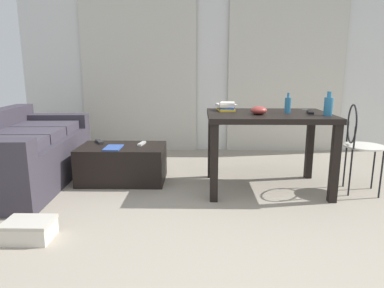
{
  "coord_description": "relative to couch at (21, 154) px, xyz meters",
  "views": [
    {
      "loc": [
        -0.19,
        -1.76,
        1.18
      ],
      "look_at": [
        -0.26,
        1.71,
        0.42
      ],
      "focal_mm": 32.47,
      "sensor_mm": 36.0,
      "label": 1
    }
  ],
  "objects": [
    {
      "name": "bowl",
      "position": [
        2.39,
        -0.21,
        0.48
      ],
      "size": [
        0.15,
        0.15,
        0.08
      ],
      "primitive_type": "ellipsoid",
      "color": "#9E3833",
      "rests_on": "craft_table"
    },
    {
      "name": "curtains",
      "position": [
        2.02,
        1.55,
        0.87
      ],
      "size": [
        3.68,
        0.03,
        2.37
      ],
      "color": "beige",
      "rests_on": "ground"
    },
    {
      "name": "wall_back",
      "position": [
        2.02,
        1.63,
        1.01
      ],
      "size": [
        5.39,
        0.1,
        2.64
      ],
      "primitive_type": "cube",
      "color": "silver",
      "rests_on": "ground"
    },
    {
      "name": "scissors",
      "position": [
        2.94,
        0.12,
        0.45
      ],
      "size": [
        0.07,
        0.1,
        0.0
      ],
      "color": "#9EA0A5",
      "rests_on": "craft_table"
    },
    {
      "name": "bottle_far",
      "position": [
        2.68,
        -0.09,
        0.52
      ],
      "size": [
        0.06,
        0.06,
        0.19
      ],
      "color": "teal",
      "rests_on": "craft_table"
    },
    {
      "name": "tv_remote_primary",
      "position": [
        1.23,
        0.17,
        0.08
      ],
      "size": [
        0.07,
        0.18,
        0.02
      ],
      "primitive_type": "cube",
      "rotation": [
        0.0,
        0.0,
        -0.17
      ],
      "color": "#B7B7B2",
      "rests_on": "coffee_table"
    },
    {
      "name": "coffee_table",
      "position": [
        1.03,
        0.1,
        -0.12
      ],
      "size": [
        0.89,
        0.55,
        0.38
      ],
      "color": "black",
      "rests_on": "ground"
    },
    {
      "name": "magazine",
      "position": [
        0.96,
        -0.02,
        0.08
      ],
      "size": [
        0.16,
        0.26,
        0.01
      ],
      "primitive_type": "cube",
      "rotation": [
        0.0,
        0.0,
        -0.01
      ],
      "color": "#33519E",
      "rests_on": "coffee_table"
    },
    {
      "name": "tv_remote_secondary",
      "position": [
        0.75,
        0.25,
        0.08
      ],
      "size": [
        0.13,
        0.19,
        0.02
      ],
      "primitive_type": "cube",
      "rotation": [
        0.0,
        0.0,
        0.48
      ],
      "color": "#232326",
      "rests_on": "coffee_table"
    },
    {
      "name": "ground_plane",
      "position": [
        2.02,
        -0.42,
        -0.31
      ],
      "size": [
        7.92,
        7.92,
        0.0
      ],
      "primitive_type": "plane",
      "color": "gray"
    },
    {
      "name": "wire_chair",
      "position": [
        3.34,
        -0.19,
        0.22
      ],
      "size": [
        0.38,
        0.4,
        0.85
      ],
      "color": "silver",
      "rests_on": "ground"
    },
    {
      "name": "book_stack",
      "position": [
        2.11,
        0.08,
        0.49
      ],
      "size": [
        0.22,
        0.26,
        0.08
      ],
      "color": "gold",
      "rests_on": "craft_table"
    },
    {
      "name": "tv_remote_on_table",
      "position": [
        2.89,
        -0.14,
        0.46
      ],
      "size": [
        0.07,
        0.15,
        0.02
      ],
      "primitive_type": "cube",
      "rotation": [
        0.0,
        0.0,
        -0.16
      ],
      "color": "black",
      "rests_on": "craft_table"
    },
    {
      "name": "shoebox",
      "position": [
        0.65,
        -1.21,
        -0.24
      ],
      "size": [
        0.33,
        0.25,
        0.14
      ],
      "color": "beige",
      "rests_on": "ground"
    },
    {
      "name": "couch",
      "position": [
        0.0,
        0.0,
        0.0
      ],
      "size": [
        0.95,
        1.81,
        0.74
      ],
      "color": "#38333D",
      "rests_on": "ground"
    },
    {
      "name": "craft_table",
      "position": [
        2.5,
        -0.11,
        0.33
      ],
      "size": [
        1.16,
        0.81,
        0.76
      ],
      "color": "black",
      "rests_on": "ground"
    },
    {
      "name": "bottle_near",
      "position": [
        3.0,
        -0.28,
        0.53
      ],
      "size": [
        0.08,
        0.08,
        0.22
      ],
      "color": "teal",
      "rests_on": "craft_table"
    }
  ]
}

